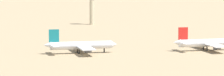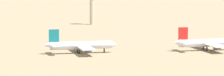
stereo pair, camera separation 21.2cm
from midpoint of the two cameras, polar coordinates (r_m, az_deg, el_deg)
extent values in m
plane|color=#9E8460|center=(268.12, -2.75, -1.54)|extent=(4000.00, 4000.00, 0.00)
cylinder|color=silver|center=(272.62, -2.81, -0.67)|extent=(27.24, 4.41, 3.39)
cone|color=silver|center=(275.80, 0.20, -0.58)|extent=(2.66, 3.31, 3.22)
cone|color=silver|center=(270.16, -5.88, -0.64)|extent=(3.50, 3.01, 2.88)
cube|color=#14727A|center=(270.14, -5.28, 0.20)|extent=(4.42, 0.59, 5.51)
cube|color=silver|center=(273.92, -5.38, -0.58)|extent=(2.93, 5.86, 0.31)
cube|color=silver|center=(267.26, -5.17, -0.74)|extent=(2.93, 5.86, 0.31)
cube|color=silver|center=(272.84, -2.63, -0.77)|extent=(6.78, 27.33, 0.47)
cylinder|color=slate|center=(279.34, -2.71, -0.86)|extent=(3.12, 1.98, 1.87)
cylinder|color=slate|center=(266.96, -2.19, -1.17)|extent=(3.12, 1.98, 1.87)
cylinder|color=black|center=(275.07, -0.70, -1.15)|extent=(0.59, 0.59, 1.87)
cylinder|color=black|center=(274.68, -3.15, -1.17)|extent=(0.59, 0.59, 1.87)
cylinder|color=black|center=(270.72, -2.99, -1.27)|extent=(0.59, 0.59, 1.87)
cylinder|color=white|center=(285.44, 8.74, -0.43)|extent=(27.35, 4.48, 3.40)
cone|color=white|center=(280.03, 5.95, -0.41)|extent=(3.52, 3.03, 2.89)
cube|color=red|center=(280.61, 6.51, 0.41)|extent=(4.44, 0.60, 5.53)
cube|color=white|center=(284.21, 6.26, -0.35)|extent=(2.95, 5.89, 0.31)
cube|color=white|center=(277.87, 6.74, -0.50)|extent=(2.95, 5.89, 0.31)
cube|color=white|center=(285.82, 8.90, -0.52)|extent=(6.86, 27.44, 0.48)
cylinder|color=slate|center=(292.13, 8.56, -0.62)|extent=(3.14, 1.99, 1.87)
cylinder|color=slate|center=(280.46, 9.56, -0.90)|extent=(3.14, 1.99, 1.87)
cylinder|color=black|center=(287.13, 8.34, -0.91)|extent=(0.60, 0.60, 1.87)
cylinder|color=black|center=(283.38, 8.65, -1.01)|extent=(0.60, 0.60, 1.87)
cylinder|color=#C6B793|center=(423.96, -1.81, 2.58)|extent=(3.20, 3.20, 19.98)
camera|label=1|loc=(0.11, -89.98, 0.00)|focal=100.49mm
camera|label=2|loc=(0.11, 90.02, 0.00)|focal=100.49mm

